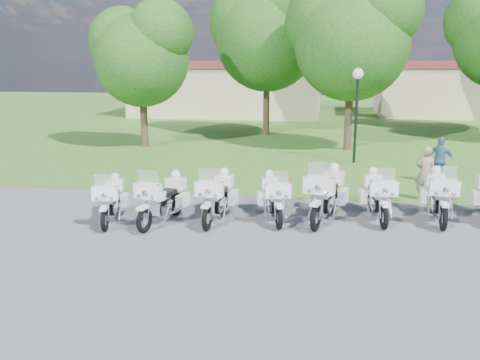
% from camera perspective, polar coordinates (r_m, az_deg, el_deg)
% --- Properties ---
extents(ground, '(100.00, 100.00, 0.00)m').
position_cam_1_polar(ground, '(14.24, 2.15, -4.91)').
color(ground, slate).
rests_on(ground, ground).
extents(grass_lawn, '(100.00, 48.00, 0.01)m').
position_cam_1_polar(grass_lawn, '(40.72, 6.97, 6.70)').
color(grass_lawn, '#356921').
rests_on(grass_lawn, ground).
extents(motorcycle_0, '(0.98, 2.15, 1.46)m').
position_cam_1_polar(motorcycle_0, '(14.89, -13.59, -2.02)').
color(motorcycle_0, black).
rests_on(motorcycle_0, ground).
extents(motorcycle_1, '(1.09, 2.33, 1.58)m').
position_cam_1_polar(motorcycle_1, '(14.52, -8.19, -1.96)').
color(motorcycle_1, black).
rests_on(motorcycle_1, ground).
extents(motorcycle_2, '(0.87, 2.39, 1.60)m').
position_cam_1_polar(motorcycle_2, '(14.59, -2.44, -1.73)').
color(motorcycle_2, black).
rests_on(motorcycle_2, ground).
extents(motorcycle_3, '(1.10, 2.19, 1.50)m').
position_cam_1_polar(motorcycle_3, '(14.68, 3.56, -1.82)').
color(motorcycle_3, black).
rests_on(motorcycle_3, ground).
extents(motorcycle_4, '(1.25, 2.58, 1.76)m').
position_cam_1_polar(motorcycle_4, '(14.75, 9.22, -1.46)').
color(motorcycle_4, black).
rests_on(motorcycle_4, ground).
extents(motorcycle_5, '(0.93, 2.36, 1.59)m').
position_cam_1_polar(motorcycle_5, '(15.18, 14.43, -1.57)').
color(motorcycle_5, black).
rests_on(motorcycle_5, ground).
extents(motorcycle_6, '(0.85, 2.45, 1.65)m').
position_cam_1_polar(motorcycle_6, '(15.61, 20.42, -1.50)').
color(motorcycle_6, black).
rests_on(motorcycle_6, ground).
extents(lamp_post, '(0.44, 0.44, 3.93)m').
position_cam_1_polar(lamp_post, '(22.86, 12.40, 9.20)').
color(lamp_post, black).
rests_on(lamp_post, ground).
extents(tree_0, '(5.31, 4.54, 7.09)m').
position_cam_1_polar(tree_0, '(26.89, -10.56, 13.42)').
color(tree_0, '#38281C').
rests_on(tree_0, ground).
extents(tree_1, '(6.60, 5.63, 8.80)m').
position_cam_1_polar(tree_1, '(30.72, 2.82, 15.65)').
color(tree_1, '#38281C').
rests_on(tree_1, ground).
extents(tree_2, '(6.23, 5.32, 8.31)m').
position_cam_1_polar(tree_2, '(26.09, 11.78, 15.18)').
color(tree_2, '#38281C').
rests_on(tree_2, ground).
extents(building_west, '(14.56, 8.32, 4.10)m').
position_cam_1_polar(building_west, '(42.22, -1.17, 9.82)').
color(building_west, '#C1AF8B').
rests_on(building_west, ground).
extents(building_east, '(11.44, 7.28, 4.10)m').
position_cam_1_polar(building_east, '(44.50, 21.70, 9.09)').
color(building_east, '#C1AF8B').
rests_on(building_east, ground).
extents(bystander_a, '(0.66, 0.47, 1.70)m').
position_cam_1_polar(bystander_a, '(17.58, 19.15, 0.69)').
color(bystander_a, gray).
rests_on(bystander_a, ground).
extents(bystander_c, '(1.04, 0.73, 1.64)m').
position_cam_1_polar(bystander_c, '(20.16, 20.57, 1.99)').
color(bystander_c, teal).
rests_on(bystander_c, ground).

